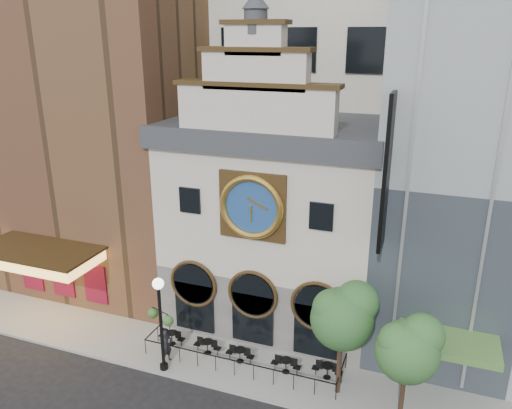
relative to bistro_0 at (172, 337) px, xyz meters
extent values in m
plane|color=black|center=(4.39, -2.51, -0.61)|extent=(120.00, 120.00, 0.00)
cube|color=gray|center=(4.39, -0.01, -0.54)|extent=(44.00, 5.00, 0.15)
cube|color=#605E5B|center=(4.39, 5.49, 1.54)|extent=(12.00, 8.00, 4.00)
cube|color=beige|center=(4.39, 5.49, 7.04)|extent=(12.00, 8.00, 7.00)
cube|color=#2D3035|center=(4.39, 5.49, 11.14)|extent=(12.60, 8.60, 1.20)
cube|color=#35240F|center=(4.39, 1.41, 7.94)|extent=(3.60, 0.25, 3.60)
cylinder|color=navy|center=(4.39, 1.27, 7.94)|extent=(3.10, 0.12, 3.10)
torus|color=#BF8E38|center=(4.39, 1.19, 7.94)|extent=(3.46, 0.36, 3.46)
cylinder|color=#2D3035|center=(4.39, 1.89, 16.84)|extent=(1.10, 1.10, 1.10)
cube|color=brown|center=(-8.61, 7.49, 12.04)|extent=(14.00, 12.00, 25.00)
cube|color=#FFBF59|center=(-8.61, -0.21, 3.74)|extent=(7.00, 3.40, 0.70)
cube|color=#35240F|center=(-8.61, -0.21, 4.19)|extent=(7.40, 3.80, 0.15)
cube|color=maroon|center=(-8.61, 1.44, 1.54)|extent=(5.60, 0.15, 2.60)
cube|color=#52843C|center=(14.39, 0.29, 2.84)|extent=(4.50, 2.40, 0.35)
cube|color=black|center=(10.99, 0.49, 10.54)|extent=(0.18, 1.60, 7.00)
cylinder|color=black|center=(0.00, 0.00, 0.28)|extent=(0.68, 0.68, 0.03)
cylinder|color=black|center=(0.00, 0.00, -0.09)|extent=(0.06, 0.06, 0.72)
cylinder|color=black|center=(2.27, -0.08, 0.28)|extent=(0.68, 0.68, 0.03)
cylinder|color=black|center=(2.27, -0.08, -0.09)|extent=(0.06, 0.06, 0.72)
cylinder|color=black|center=(4.24, -0.15, 0.28)|extent=(0.68, 0.68, 0.03)
cylinder|color=black|center=(4.24, -0.15, -0.09)|extent=(0.06, 0.06, 0.72)
cylinder|color=black|center=(6.82, -0.14, 0.28)|extent=(0.68, 0.68, 0.03)
cylinder|color=black|center=(6.82, -0.14, -0.09)|extent=(0.06, 0.06, 0.72)
cylinder|color=black|center=(8.94, 0.17, 0.28)|extent=(0.68, 0.68, 0.03)
cylinder|color=black|center=(8.94, 0.17, -0.09)|extent=(0.06, 0.06, 0.72)
imported|color=black|center=(0.52, -1.45, 0.46)|extent=(0.67, 0.80, 1.86)
cylinder|color=black|center=(0.70, -2.11, 1.95)|extent=(0.17, 0.17, 4.84)
cylinder|color=black|center=(0.70, -2.11, -0.32)|extent=(0.43, 0.43, 0.29)
sphere|color=white|center=(0.70, -2.11, 4.57)|extent=(0.58, 0.58, 0.58)
sphere|color=#204F1F|center=(0.15, -1.93, 2.68)|extent=(0.54, 0.54, 0.54)
sphere|color=#204F1F|center=(1.25, -2.29, 2.68)|extent=(0.54, 0.54, 0.54)
cylinder|color=#382619|center=(9.66, -0.69, 1.14)|extent=(0.23, 0.23, 3.22)
sphere|color=#265622|center=(9.66, -0.69, 3.67)|extent=(2.99, 2.99, 2.99)
sphere|color=#265622|center=(10.23, -0.34, 4.48)|extent=(2.07, 2.07, 2.07)
sphere|color=#265622|center=(9.20, -0.92, 4.25)|extent=(1.84, 1.84, 1.84)
cylinder|color=#382619|center=(12.71, -1.80, 1.02)|extent=(0.21, 0.21, 2.97)
sphere|color=#2B5D24|center=(12.71, -1.80, 3.35)|extent=(2.76, 2.76, 2.76)
sphere|color=#2B5D24|center=(13.24, -1.49, 4.09)|extent=(1.91, 1.91, 1.91)
sphere|color=#2B5D24|center=(12.29, -2.02, 3.88)|extent=(1.70, 1.70, 1.70)
camera|label=1|loc=(12.93, -21.15, 16.30)|focal=35.00mm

